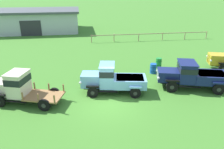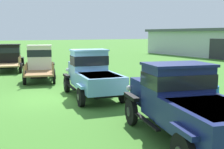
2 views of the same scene
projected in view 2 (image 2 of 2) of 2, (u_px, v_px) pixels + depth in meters
The scene contains 7 objects.
ground_plane at pixel (51, 98), 13.04m from camera, with size 240.00×240.00×0.00m, color #3D7528.
farm_shed at pixel (222, 42), 37.12m from camera, with size 21.68×9.23×3.66m.
vintage_truck_foreground_near at pixel (9, 56), 23.38m from camera, with size 5.59×3.26×2.13m.
vintage_truck_second_in_line at pixel (40, 61), 18.73m from camera, with size 5.25×3.09×2.25m.
vintage_truck_midrow_center at pixel (91, 74), 13.33m from camera, with size 5.12×2.75×2.23m.
vintage_truck_far_side at pixel (184, 101), 7.89m from camera, with size 5.65×3.33×2.13m.
oil_drum_beside_row at pixel (211, 97), 11.34m from camera, with size 0.62×0.62×0.91m.
Camera 2 is at (12.41, -4.02, 2.98)m, focal length 45.00 mm.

